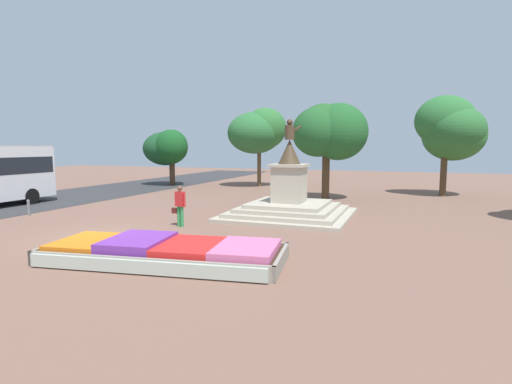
# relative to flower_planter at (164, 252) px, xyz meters

# --- Properties ---
(ground_plane) EXTENTS (88.15, 88.15, 0.00)m
(ground_plane) POSITION_rel_flower_planter_xyz_m (-3.85, 1.87, -0.27)
(ground_plane) COLOR brown
(flower_planter) EXTENTS (7.11, 3.54, 0.65)m
(flower_planter) POSITION_rel_flower_planter_xyz_m (0.00, 0.00, 0.00)
(flower_planter) COLOR #38281C
(flower_planter) RESTS_ON ground_plane
(statue_monument) EXTENTS (5.58, 5.58, 4.49)m
(statue_monument) POSITION_rel_flower_planter_xyz_m (1.25, 8.35, 0.44)
(statue_monument) COLOR #B2A893
(statue_monument) RESTS_ON ground_plane
(pedestrian_with_handbag) EXTENTS (0.72, 0.30, 1.68)m
(pedestrian_with_handbag) POSITION_rel_flower_planter_xyz_m (-2.26, 4.54, 0.67)
(pedestrian_with_handbag) COLOR #338C4C
(pedestrian_with_handbag) RESTS_ON ground_plane
(kerb_bollard_mid_b) EXTENTS (0.14, 0.14, 0.77)m
(kerb_bollard_mid_b) POSITION_rel_flower_planter_xyz_m (-10.32, 4.25, 0.13)
(kerb_bollard_mid_b) COLOR slate
(kerb_bollard_mid_b) RESTS_ON ground_plane
(park_tree_far_left) EXTENTS (4.47, 4.06, 5.86)m
(park_tree_far_left) POSITION_rel_flower_planter_xyz_m (1.76, 15.05, 3.91)
(park_tree_far_left) COLOR #4C3823
(park_tree_far_left) RESTS_ON ground_plane
(park_tree_behind_statue) EXTENTS (4.45, 4.34, 6.57)m
(park_tree_behind_statue) POSITION_rel_flower_planter_xyz_m (8.96, 19.80, 4.11)
(park_tree_behind_statue) COLOR #4C3823
(park_tree_behind_statue) RESTS_ON ground_plane
(park_tree_far_right) EXTENTS (4.33, 3.89, 4.66)m
(park_tree_far_right) POSITION_rel_flower_planter_xyz_m (-12.57, 19.49, 2.86)
(park_tree_far_right) COLOR #4C3823
(park_tree_far_right) RESTS_ON ground_plane
(park_tree_mid_canopy) EXTENTS (4.73, 4.65, 6.38)m
(park_tree_mid_canopy) POSITION_rel_flower_planter_xyz_m (-5.09, 21.36, 4.22)
(park_tree_mid_canopy) COLOR brown
(park_tree_mid_canopy) RESTS_ON ground_plane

